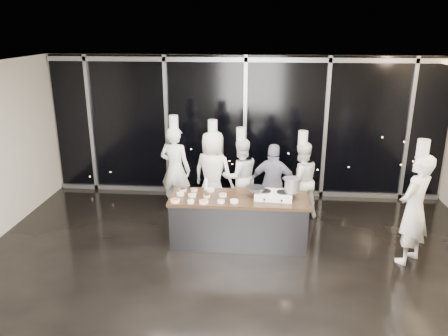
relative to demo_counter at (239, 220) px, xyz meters
The scene contains 15 objects.
ground 1.01m from the demo_counter, 90.00° to the right, with size 9.00×9.00×0.00m, color black.
room_shell 2.01m from the demo_counter, 78.94° to the right, with size 9.02×7.02×3.21m.
window_wall 2.78m from the demo_counter, 90.00° to the left, with size 8.90×0.11×3.20m.
demo_counter is the anchor object (origin of this frame).
stove 0.80m from the demo_counter, ahead, with size 0.68×0.46×0.14m.
frying_pan 0.68m from the demo_counter, ahead, with size 0.55×0.34×0.05m.
stock_pot 1.17m from the demo_counter, ahead, with size 0.25×0.25×0.25m, color #A7A7A9.
prep_bowls 0.83m from the demo_counter, behind, with size 1.18×0.72×0.05m.
squeeze_bottle 0.90m from the demo_counter, 154.06° to the left, with size 0.07×0.07×0.26m.
chef_far_left 2.03m from the demo_counter, 135.68° to the left, with size 0.77×0.62×2.08m.
chef_left 1.52m from the demo_counter, 114.80° to the left, with size 1.01×0.84×2.01m.
chef_center 1.42m from the demo_counter, 91.67° to the left, with size 0.96×0.86×1.85m.
guest 1.18m from the demo_counter, 55.50° to the left, with size 1.02×0.56×1.64m.
chef_right 1.77m from the demo_counter, 46.54° to the left, with size 0.94×0.84×1.83m.
chef_side 2.96m from the demo_counter, ahead, with size 0.81×0.81×2.12m.
Camera 1 is at (0.33, -6.30, 3.82)m, focal length 35.00 mm.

